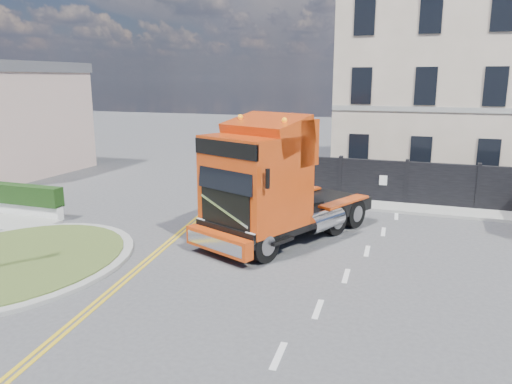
% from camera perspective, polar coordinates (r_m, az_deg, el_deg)
% --- Properties ---
extents(ground, '(120.00, 120.00, 0.00)m').
position_cam_1_polar(ground, '(16.12, 0.02, -7.71)').
color(ground, '#424244').
rests_on(ground, ground).
extents(traffic_island, '(6.80, 6.80, 0.17)m').
position_cam_1_polar(traffic_island, '(17.42, -26.08, -7.19)').
color(traffic_island, gray).
rests_on(traffic_island, ground).
extents(hoarding_fence, '(18.80, 0.25, 2.00)m').
position_cam_1_polar(hoarding_fence, '(23.70, 22.91, 0.49)').
color(hoarding_fence, black).
rests_on(hoarding_fence, ground).
extents(georgian_building, '(12.30, 10.30, 12.80)m').
position_cam_1_polar(georgian_building, '(30.70, 22.03, 12.16)').
color(georgian_building, beige).
rests_on(georgian_building, ground).
extents(pavement_far, '(20.00, 1.60, 0.12)m').
position_cam_1_polar(pavement_far, '(23.00, 21.44, -2.15)').
color(pavement_far, gray).
rests_on(pavement_far, ground).
extents(truck, '(5.35, 7.74, 4.35)m').
position_cam_1_polar(truck, '(17.22, 1.55, 0.41)').
color(truck, black).
rests_on(truck, ground).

